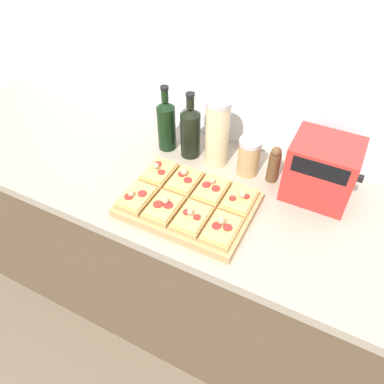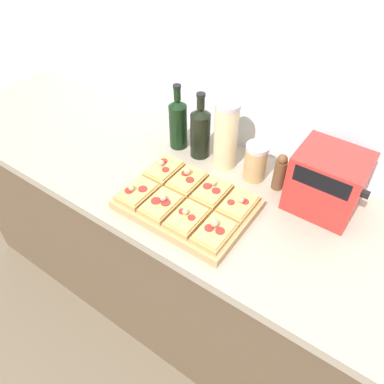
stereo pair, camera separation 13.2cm
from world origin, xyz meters
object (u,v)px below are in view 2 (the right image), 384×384
(grain_jar_tall, at_px, (226,135))
(toaster_oven, at_px, (327,182))
(wine_bottle, at_px, (200,131))
(grain_jar_short, at_px, (256,162))
(pepper_mill, at_px, (280,172))
(olive_oil_bottle, at_px, (178,122))
(cutting_board, at_px, (187,204))

(grain_jar_tall, relative_size, toaster_oven, 1.11)
(wine_bottle, xyz_separation_m, grain_jar_short, (0.25, -0.00, -0.04))
(pepper_mill, relative_size, toaster_oven, 0.60)
(grain_jar_short, bearing_deg, olive_oil_bottle, 180.00)
(olive_oil_bottle, xyz_separation_m, grain_jar_short, (0.36, -0.00, -0.04))
(wine_bottle, bearing_deg, grain_jar_tall, -0.00)
(pepper_mill, bearing_deg, wine_bottle, 180.00)
(olive_oil_bottle, height_order, toaster_oven, olive_oil_bottle)
(olive_oil_bottle, xyz_separation_m, wine_bottle, (0.11, -0.00, -0.00))
(pepper_mill, height_order, toaster_oven, toaster_oven)
(cutting_board, height_order, wine_bottle, wine_bottle)
(grain_jar_short, height_order, pepper_mill, same)
(cutting_board, xyz_separation_m, toaster_oven, (0.38, 0.28, 0.10))
(cutting_board, bearing_deg, olive_oil_bottle, 131.09)
(wine_bottle, bearing_deg, cutting_board, -64.26)
(olive_oil_bottle, bearing_deg, pepper_mill, -0.00)
(wine_bottle, bearing_deg, toaster_oven, -0.09)
(olive_oil_bottle, height_order, grain_jar_tall, same)
(grain_jar_tall, bearing_deg, grain_jar_short, 0.00)
(olive_oil_bottle, relative_size, pepper_mill, 1.84)
(olive_oil_bottle, xyz_separation_m, toaster_oven, (0.63, -0.00, -0.00))
(toaster_oven, bearing_deg, olive_oil_bottle, 179.92)
(olive_oil_bottle, distance_m, pepper_mill, 0.46)
(cutting_board, height_order, grain_jar_tall, grain_jar_tall)
(olive_oil_bottle, bearing_deg, cutting_board, -48.91)
(grain_jar_short, height_order, toaster_oven, toaster_oven)
(cutting_board, relative_size, grain_jar_short, 2.96)
(wine_bottle, height_order, toaster_oven, wine_bottle)
(grain_jar_tall, distance_m, toaster_oven, 0.40)
(wine_bottle, distance_m, grain_jar_short, 0.25)
(grain_jar_short, xyz_separation_m, pepper_mill, (0.10, 0.00, -0.00))
(grain_jar_tall, relative_size, grain_jar_short, 1.85)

